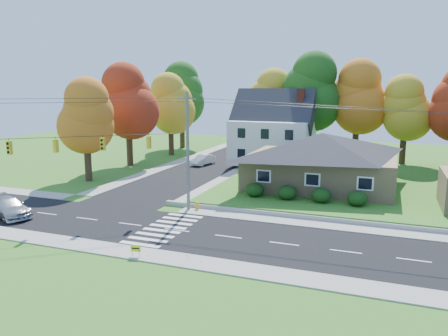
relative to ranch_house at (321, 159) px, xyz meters
The scene contains 22 objects.
ground 18.18m from the ranch_house, 116.57° to the right, with size 120.00×120.00×0.00m, color #3D7923.
road_main 18.18m from the ranch_house, 116.57° to the right, with size 90.00×8.00×0.02m, color black.
road_cross 19.15m from the ranch_house, 147.99° to the left, with size 8.00×44.00×0.02m, color black.
sidewalk_north 13.98m from the ranch_house, 126.03° to the right, with size 90.00×2.00×0.08m, color #9C9A90.
sidewalk_south 22.70m from the ranch_house, 110.85° to the right, with size 90.00×2.00×0.08m, color #9C9A90.
lawn 7.69m from the ranch_house, 45.00° to the left, with size 30.00×30.00×0.50m, color #3D7923.
ranch_house is the anchor object (origin of this frame).
colonial_house 14.46m from the ranch_house, 123.55° to the left, with size 10.40×8.40×9.60m.
hedge_row 6.57m from the ranch_house, 94.61° to the right, with size 10.70×1.70×1.27m.
traffic_infrastructure 16.87m from the ranch_house, 119.09° to the right, with size 38.10×10.66×10.00m.
tree_lot_0 21.20m from the ranch_house, 119.05° to the left, with size 6.72×6.72×12.51m.
tree_lot_1 18.58m from the ranch_house, 103.24° to the left, with size 7.84×7.84×14.60m.
tree_lot_2 18.99m from the ranch_house, 83.66° to the left, with size 7.28×7.28×13.56m.
tree_lot_3 19.29m from the ranch_house, 64.80° to the left, with size 6.16×6.16×11.47m.
tree_west_0 25.61m from the ranch_house, behind, with size 6.16×6.16×11.47m.
tree_west_1 27.18m from the ranch_house, 167.01° to the left, with size 7.28×7.28×13.56m.
tree_west_2 30.03m from the ranch_house, 147.38° to the left, with size 6.72×6.72×12.51m.
tree_west_3 36.60m from the ranch_house, 138.37° to the left, with size 7.84×7.84×14.60m.
silver_sedan 28.64m from the ranch_house, 141.68° to the right, with size 2.14×5.26×1.53m, color #B6B6B6.
white_car 19.70m from the ranch_house, 150.28° to the left, with size 1.48×4.23×1.39m, color white.
fire_hydrant 14.08m from the ranch_house, 129.58° to the right, with size 0.42×0.32×0.73m.
yard_sign 23.13m from the ranch_house, 110.51° to the right, with size 0.63×0.17×0.80m.
Camera 1 is at (13.99, -27.43, 10.38)m, focal length 35.00 mm.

